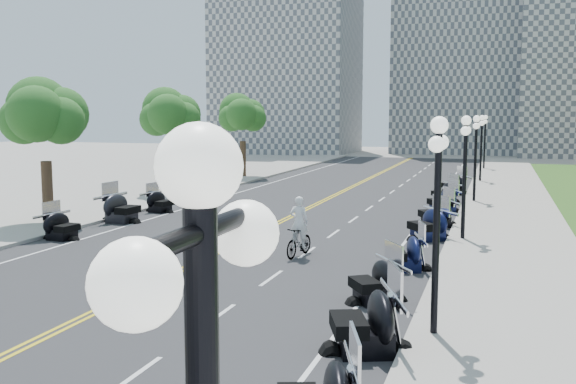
% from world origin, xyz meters
% --- Properties ---
extents(ground, '(160.00, 160.00, 0.00)m').
position_xyz_m(ground, '(0.00, 0.00, 0.00)').
color(ground, gray).
extents(road, '(16.00, 90.00, 0.01)m').
position_xyz_m(road, '(0.00, 10.00, 0.00)').
color(road, '#333335').
rests_on(road, ground).
extents(centerline_yellow_a, '(0.12, 90.00, 0.00)m').
position_xyz_m(centerline_yellow_a, '(-0.12, 10.00, 0.01)').
color(centerline_yellow_a, yellow).
rests_on(centerline_yellow_a, road).
extents(centerline_yellow_b, '(0.12, 90.00, 0.00)m').
position_xyz_m(centerline_yellow_b, '(0.12, 10.00, 0.01)').
color(centerline_yellow_b, yellow).
rests_on(centerline_yellow_b, road).
extents(edge_line_north, '(0.12, 90.00, 0.00)m').
position_xyz_m(edge_line_north, '(6.40, 10.00, 0.01)').
color(edge_line_north, white).
rests_on(edge_line_north, road).
extents(edge_line_south, '(0.12, 90.00, 0.00)m').
position_xyz_m(edge_line_south, '(-6.40, 10.00, 0.01)').
color(edge_line_south, white).
rests_on(edge_line_south, road).
extents(lane_dash_3, '(0.12, 2.00, 0.00)m').
position_xyz_m(lane_dash_3, '(3.20, -12.00, 0.01)').
color(lane_dash_3, white).
rests_on(lane_dash_3, road).
extents(lane_dash_4, '(0.12, 2.00, 0.00)m').
position_xyz_m(lane_dash_4, '(3.20, -8.00, 0.01)').
color(lane_dash_4, white).
rests_on(lane_dash_4, road).
extents(lane_dash_5, '(0.12, 2.00, 0.00)m').
position_xyz_m(lane_dash_5, '(3.20, -4.00, 0.01)').
color(lane_dash_5, white).
rests_on(lane_dash_5, road).
extents(lane_dash_6, '(0.12, 2.00, 0.00)m').
position_xyz_m(lane_dash_6, '(3.20, 0.00, 0.01)').
color(lane_dash_6, white).
rests_on(lane_dash_6, road).
extents(lane_dash_7, '(0.12, 2.00, 0.00)m').
position_xyz_m(lane_dash_7, '(3.20, 4.00, 0.01)').
color(lane_dash_7, white).
rests_on(lane_dash_7, road).
extents(lane_dash_8, '(0.12, 2.00, 0.00)m').
position_xyz_m(lane_dash_8, '(3.20, 8.00, 0.01)').
color(lane_dash_8, white).
rests_on(lane_dash_8, road).
extents(lane_dash_9, '(0.12, 2.00, 0.00)m').
position_xyz_m(lane_dash_9, '(3.20, 12.00, 0.01)').
color(lane_dash_9, white).
rests_on(lane_dash_9, road).
extents(lane_dash_10, '(0.12, 2.00, 0.00)m').
position_xyz_m(lane_dash_10, '(3.20, 16.00, 0.01)').
color(lane_dash_10, white).
rests_on(lane_dash_10, road).
extents(lane_dash_11, '(0.12, 2.00, 0.00)m').
position_xyz_m(lane_dash_11, '(3.20, 20.00, 0.01)').
color(lane_dash_11, white).
rests_on(lane_dash_11, road).
extents(lane_dash_12, '(0.12, 2.00, 0.00)m').
position_xyz_m(lane_dash_12, '(3.20, 24.00, 0.01)').
color(lane_dash_12, white).
rests_on(lane_dash_12, road).
extents(lane_dash_13, '(0.12, 2.00, 0.00)m').
position_xyz_m(lane_dash_13, '(3.20, 28.00, 0.01)').
color(lane_dash_13, white).
rests_on(lane_dash_13, road).
extents(lane_dash_14, '(0.12, 2.00, 0.00)m').
position_xyz_m(lane_dash_14, '(3.20, 32.00, 0.01)').
color(lane_dash_14, white).
rests_on(lane_dash_14, road).
extents(lane_dash_15, '(0.12, 2.00, 0.00)m').
position_xyz_m(lane_dash_15, '(3.20, 36.00, 0.01)').
color(lane_dash_15, white).
rests_on(lane_dash_15, road).
extents(lane_dash_16, '(0.12, 2.00, 0.00)m').
position_xyz_m(lane_dash_16, '(3.20, 40.00, 0.01)').
color(lane_dash_16, white).
rests_on(lane_dash_16, road).
extents(lane_dash_17, '(0.12, 2.00, 0.00)m').
position_xyz_m(lane_dash_17, '(3.20, 44.00, 0.01)').
color(lane_dash_17, white).
rests_on(lane_dash_17, road).
extents(lane_dash_18, '(0.12, 2.00, 0.00)m').
position_xyz_m(lane_dash_18, '(3.20, 48.00, 0.01)').
color(lane_dash_18, white).
rests_on(lane_dash_18, road).
extents(lane_dash_19, '(0.12, 2.00, 0.00)m').
position_xyz_m(lane_dash_19, '(3.20, 52.00, 0.01)').
color(lane_dash_19, white).
rests_on(lane_dash_19, road).
extents(sidewalk_north, '(5.00, 90.00, 0.15)m').
position_xyz_m(sidewalk_north, '(10.50, 10.00, 0.07)').
color(sidewalk_north, '#9E9991').
rests_on(sidewalk_north, ground).
extents(sidewalk_south, '(5.00, 90.00, 0.15)m').
position_xyz_m(sidewalk_south, '(-10.50, 10.00, 0.07)').
color(sidewalk_south, '#9E9991').
rests_on(sidewalk_south, ground).
extents(distant_block_a, '(18.00, 14.00, 26.00)m').
position_xyz_m(distant_block_a, '(-18.00, 62.00, 13.00)').
color(distant_block_a, gray).
rests_on(distant_block_a, ground).
extents(distant_block_b, '(16.00, 12.00, 30.00)m').
position_xyz_m(distant_block_b, '(4.00, 68.00, 15.00)').
color(distant_block_b, gray).
rests_on(distant_block_b, ground).
extents(street_lamp_1, '(0.50, 1.20, 4.90)m').
position_xyz_m(street_lamp_1, '(8.60, -8.00, 2.60)').
color(street_lamp_1, black).
rests_on(street_lamp_1, sidewalk_north).
extents(street_lamp_2, '(0.50, 1.20, 4.90)m').
position_xyz_m(street_lamp_2, '(8.60, 4.00, 2.60)').
color(street_lamp_2, black).
rests_on(street_lamp_2, sidewalk_north).
extents(street_lamp_3, '(0.50, 1.20, 4.90)m').
position_xyz_m(street_lamp_3, '(8.60, 16.00, 2.60)').
color(street_lamp_3, black).
rests_on(street_lamp_3, sidewalk_north).
extents(street_lamp_4, '(0.50, 1.20, 4.90)m').
position_xyz_m(street_lamp_4, '(8.60, 28.00, 2.60)').
color(street_lamp_4, black).
rests_on(street_lamp_4, sidewalk_north).
extents(street_lamp_5, '(0.50, 1.20, 4.90)m').
position_xyz_m(street_lamp_5, '(8.60, 40.00, 2.60)').
color(street_lamp_5, black).
rests_on(street_lamp_5, sidewalk_north).
extents(tree_2, '(4.80, 4.80, 9.20)m').
position_xyz_m(tree_2, '(-10.00, 2.00, 4.75)').
color(tree_2, '#235619').
rests_on(tree_2, sidewalk_south).
extents(tree_3, '(4.80, 4.80, 9.20)m').
position_xyz_m(tree_3, '(-10.00, 14.00, 4.75)').
color(tree_3, '#235619').
rests_on(tree_3, sidewalk_south).
extents(tree_4, '(4.80, 4.80, 9.20)m').
position_xyz_m(tree_4, '(-10.00, 26.00, 4.75)').
color(tree_4, '#235619').
rests_on(tree_4, sidewalk_south).
extents(motorcycle_n_3, '(2.89, 2.89, 1.56)m').
position_xyz_m(motorcycle_n_3, '(7.26, -9.34, 0.78)').
color(motorcycle_n_3, black).
rests_on(motorcycle_n_3, road).
extents(motorcycle_n_4, '(2.64, 2.64, 1.33)m').
position_xyz_m(motorcycle_n_4, '(6.79, -5.58, 0.66)').
color(motorcycle_n_4, black).
rests_on(motorcycle_n_4, road).
extents(motorcycle_n_5, '(2.35, 2.35, 1.31)m').
position_xyz_m(motorcycle_n_5, '(7.05, -1.62, 0.66)').
color(motorcycle_n_5, black).
rests_on(motorcycle_n_5, road).
extents(motorcycle_n_6, '(2.97, 2.97, 1.48)m').
position_xyz_m(motorcycle_n_6, '(7.23, 3.89, 0.74)').
color(motorcycle_n_6, black).
rests_on(motorcycle_n_6, road).
extents(motorcycle_n_7, '(2.86, 2.86, 1.48)m').
position_xyz_m(motorcycle_n_7, '(7.24, 7.21, 0.74)').
color(motorcycle_n_7, black).
rests_on(motorcycle_n_7, road).
extents(motorcycle_n_8, '(2.84, 2.84, 1.45)m').
position_xyz_m(motorcycle_n_8, '(7.18, 11.63, 0.72)').
color(motorcycle_n_8, black).
rests_on(motorcycle_n_8, road).
extents(motorcycle_n_9, '(2.72, 2.72, 1.37)m').
position_xyz_m(motorcycle_n_9, '(6.96, 15.63, 0.68)').
color(motorcycle_n_9, black).
rests_on(motorcycle_n_9, road).
extents(motorcycle_n_10, '(2.93, 2.93, 1.48)m').
position_xyz_m(motorcycle_n_10, '(7.18, 19.82, 0.74)').
color(motorcycle_n_10, black).
rests_on(motorcycle_n_10, road).
extents(motorcycle_s_5, '(1.98, 1.98, 1.28)m').
position_xyz_m(motorcycle_s_5, '(-7.16, -0.74, 0.64)').
color(motorcycle_s_5, black).
rests_on(motorcycle_s_5, road).
extents(motorcycle_s_6, '(2.37, 2.37, 1.57)m').
position_xyz_m(motorcycle_s_6, '(-7.18, 3.73, 0.78)').
color(motorcycle_s_6, black).
rests_on(motorcycle_s_6, road).
extents(motorcycle_s_7, '(2.08, 2.08, 1.26)m').
position_xyz_m(motorcycle_s_7, '(-7.06, 7.19, 0.63)').
color(motorcycle_s_7, black).
rests_on(motorcycle_s_7, road).
extents(motorcycle_s_8, '(3.04, 3.04, 1.51)m').
position_xyz_m(motorcycle_s_8, '(-6.70, 12.41, 0.76)').
color(motorcycle_s_8, black).
rests_on(motorcycle_s_8, road).
extents(bicycle, '(0.85, 1.93, 1.12)m').
position_xyz_m(bicycle, '(3.12, -0.79, 0.56)').
color(bicycle, '#A51414').
rests_on(bicycle, road).
extents(cyclist_rider, '(0.68, 0.45, 1.87)m').
position_xyz_m(cyclist_rider, '(3.12, -0.79, 2.06)').
color(cyclist_rider, white).
rests_on(cyclist_rider, bicycle).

